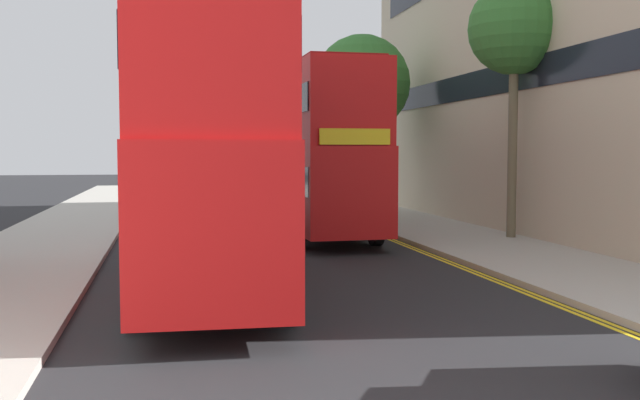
% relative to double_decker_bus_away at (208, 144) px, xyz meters
% --- Properties ---
extents(sidewalk_right, '(4.00, 80.00, 0.14)m').
position_rel_double_decker_bus_away_xyz_m(sidewalk_right, '(8.50, 5.47, -2.96)').
color(sidewalk_right, '#ADA89E').
rests_on(sidewalk_right, ground).
extents(sidewalk_left, '(4.00, 80.00, 0.14)m').
position_rel_double_decker_bus_away_xyz_m(sidewalk_left, '(-4.50, 5.47, -2.96)').
color(sidewalk_left, '#ADA89E').
rests_on(sidewalk_left, ground).
extents(kerb_line_outer, '(0.10, 56.00, 0.01)m').
position_rel_double_decker_bus_away_xyz_m(kerb_line_outer, '(6.40, 3.47, -3.03)').
color(kerb_line_outer, yellow).
rests_on(kerb_line_outer, ground).
extents(kerb_line_inner, '(0.10, 56.00, 0.01)m').
position_rel_double_decker_bus_away_xyz_m(kerb_line_inner, '(6.24, 3.47, -3.03)').
color(kerb_line_inner, yellow).
rests_on(kerb_line_inner, ground).
extents(double_decker_bus_away, '(3.11, 10.89, 5.64)m').
position_rel_double_decker_bus_away_xyz_m(double_decker_bus_away, '(0.00, 0.00, 0.00)').
color(double_decker_bus_away, red).
rests_on(double_decker_bus_away, ground).
extents(double_decker_bus_oncoming, '(2.93, 10.85, 5.64)m').
position_rel_double_decker_bus_away_xyz_m(double_decker_bus_oncoming, '(4.10, 9.19, 0.00)').
color(double_decker_bus_oncoming, red).
rests_on(double_decker_bus_oncoming, ground).
extents(pedestrian_far, '(0.34, 0.22, 1.62)m').
position_rel_double_decker_bus_away_xyz_m(pedestrian_far, '(7.17, 16.83, -2.04)').
color(pedestrian_far, '#2D2D38').
rests_on(pedestrian_far, sidewalk_right).
extents(street_tree_near, '(2.94, 2.94, 8.11)m').
position_rel_double_decker_bus_away_xyz_m(street_tree_near, '(9.96, 5.97, 3.68)').
color(street_tree_near, '#6B6047').
rests_on(street_tree_near, sidewalk_right).
extents(street_tree_mid, '(4.27, 4.27, 7.89)m').
position_rel_double_decker_bus_away_xyz_m(street_tree_mid, '(7.60, 15.57, 2.84)').
color(street_tree_mid, '#6B6047').
rests_on(street_tree_mid, sidewalk_right).
extents(townhouse_terrace_right, '(10.08, 28.00, 14.18)m').
position_rel_double_decker_bus_away_xyz_m(townhouse_terrace_right, '(15.50, 8.23, 4.06)').
color(townhouse_terrace_right, beige).
rests_on(townhouse_terrace_right, ground).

